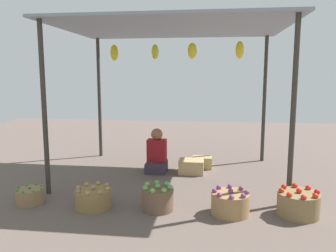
{
  "coord_description": "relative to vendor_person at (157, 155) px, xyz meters",
  "views": [
    {
      "loc": [
        0.64,
        -5.62,
        1.7
      ],
      "look_at": [
        0.0,
        -0.63,
        0.95
      ],
      "focal_mm": 35.7,
      "sensor_mm": 36.0,
      "label": 1
    }
  ],
  "objects": [
    {
      "name": "ground_plane",
      "position": [
        0.31,
        -0.16,
        -0.3
      ],
      "size": [
        14.0,
        14.0,
        0.0
      ],
      "primitive_type": "plane",
      "color": "#64554D"
    },
    {
      "name": "market_stall_structure",
      "position": [
        0.3,
        -0.15,
        2.05
      ],
      "size": [
        3.69,
        2.67,
        2.52
      ],
      "color": "#38332D",
      "rests_on": "ground"
    },
    {
      "name": "basket_green_apples",
      "position": [
        0.29,
        -1.74,
        -0.15
      ],
      "size": [
        0.41,
        0.41,
        0.35
      ],
      "color": "brown",
      "rests_on": "ground"
    },
    {
      "name": "wooden_crate_stacked_rear",
      "position": [
        0.63,
        -0.04,
        -0.18
      ],
      "size": [
        0.43,
        0.35,
        0.24
      ],
      "primitive_type": "cube",
      "color": "tan",
      "rests_on": "ground"
    },
    {
      "name": "basket_green_chilies",
      "position": [
        -1.45,
        -1.74,
        -0.19
      ],
      "size": [
        0.36,
        0.36,
        0.24
      ],
      "color": "olive",
      "rests_on": "ground"
    },
    {
      "name": "wooden_crate_near_vendor",
      "position": [
        0.81,
        0.32,
        -0.19
      ],
      "size": [
        0.36,
        0.26,
        0.21
      ],
      "primitive_type": "cube",
      "color": "tan",
      "rests_on": "ground"
    },
    {
      "name": "basket_purple_onions",
      "position": [
        1.21,
        -1.76,
        -0.16
      ],
      "size": [
        0.47,
        0.47,
        0.33
      ],
      "color": "#9B764A",
      "rests_on": "ground"
    },
    {
      "name": "basket_potatoes",
      "position": [
        -0.55,
        -1.77,
        -0.17
      ],
      "size": [
        0.47,
        0.47,
        0.3
      ],
      "color": "olive",
      "rests_on": "ground"
    },
    {
      "name": "vendor_person",
      "position": [
        0.0,
        0.0,
        0.0
      ],
      "size": [
        0.36,
        0.44,
        0.78
      ],
      "color": "#3A3040",
      "rests_on": "ground"
    },
    {
      "name": "basket_red_tomatoes",
      "position": [
        2.04,
        -1.69,
        -0.15
      ],
      "size": [
        0.5,
        0.5,
        0.35
      ],
      "color": "olive",
      "rests_on": "ground"
    }
  ]
}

